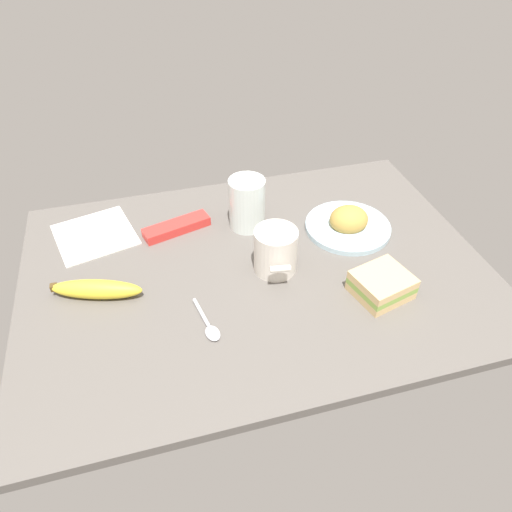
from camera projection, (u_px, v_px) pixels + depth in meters
tabletop at (256, 271)px, 93.50cm from camera, size 90.00×64.00×2.00cm
plate_of_food at (348, 223)px, 101.22cm from camera, size 18.29×18.29×5.65cm
coffee_mug_black at (276, 250)px, 89.59cm from camera, size 8.31×10.61×9.06cm
sandwich_main at (382, 285)px, 86.01cm from camera, size 11.52×10.84×4.40cm
glass_of_milk at (247, 206)px, 100.12cm from camera, size 7.72×7.72×11.31cm
banana at (96, 288)px, 85.86cm from camera, size 17.02×8.41×3.63cm
spoon at (209, 326)px, 80.93cm from camera, size 3.57×10.72×0.80cm
snack_bar at (177, 227)px, 101.17cm from camera, size 14.95×7.67×2.00cm
paper_napkin at (95, 235)px, 100.50cm from camera, size 18.80×18.80×0.30cm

